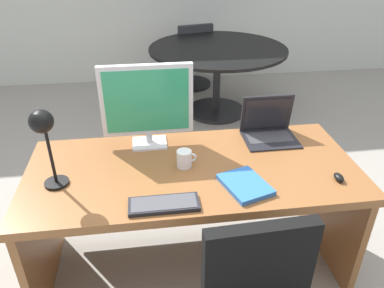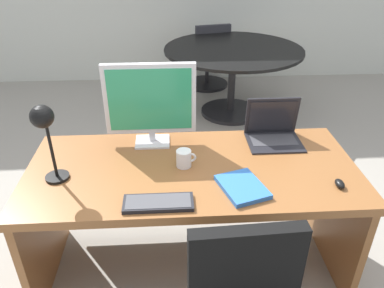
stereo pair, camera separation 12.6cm
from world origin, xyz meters
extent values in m
plane|color=gray|center=(0.00, 1.50, 0.00)|extent=(12.00, 12.00, 0.00)
cube|color=brown|center=(0.00, 0.00, 0.72)|extent=(1.77, 0.80, 0.05)
cube|color=brown|center=(-0.86, 0.00, 0.35)|extent=(0.04, 0.70, 0.70)
cube|color=brown|center=(0.86, 0.00, 0.35)|extent=(0.04, 0.70, 0.70)
cube|color=brown|center=(0.00, 0.30, 0.38)|extent=(1.56, 0.02, 0.49)
cube|color=silver|center=(-0.22, 0.28, 0.75)|extent=(0.20, 0.16, 0.01)
cube|color=silver|center=(-0.22, 0.29, 0.79)|extent=(0.04, 0.02, 0.07)
cube|color=silver|center=(-0.22, 0.28, 1.02)|extent=(0.51, 0.04, 0.41)
cube|color=#2D9966|center=(-0.22, 0.26, 1.02)|extent=(0.46, 0.00, 0.36)
cube|color=black|center=(0.50, 0.23, 0.75)|extent=(0.32, 0.25, 0.01)
cube|color=#38383D|center=(0.50, 0.25, 0.75)|extent=(0.27, 0.14, 0.00)
cube|color=black|center=(0.50, 0.34, 0.87)|extent=(0.32, 0.04, 0.24)
cube|color=black|center=(0.50, 0.33, 0.87)|extent=(0.28, 0.03, 0.20)
cube|color=black|center=(-0.18, -0.30, 0.75)|extent=(0.33, 0.12, 0.02)
cube|color=#47474C|center=(-0.18, -0.30, 0.76)|extent=(0.30, 0.11, 0.00)
ellipsoid|color=black|center=(0.72, -0.22, 0.76)|extent=(0.04, 0.07, 0.03)
cylinder|color=black|center=(-0.70, -0.06, 0.75)|extent=(0.12, 0.12, 0.01)
cylinder|color=black|center=(-0.70, -0.06, 0.91)|extent=(0.02, 0.02, 0.31)
sphere|color=black|center=(-0.70, -0.09, 1.11)|extent=(0.11, 0.11, 0.11)
cube|color=blue|center=(0.23, -0.21, 0.76)|extent=(0.26, 0.30, 0.02)
cylinder|color=white|center=(-0.05, 0.01, 0.79)|extent=(0.08, 0.08, 0.09)
torus|color=white|center=(-0.01, 0.01, 0.79)|extent=(0.05, 0.01, 0.05)
cube|color=black|center=(0.16, -0.70, 0.69)|extent=(0.44, 0.08, 0.49)
cylinder|color=black|center=(0.57, 2.22, 0.02)|extent=(0.66, 0.66, 0.04)
cylinder|color=black|center=(0.57, 2.22, 0.38)|extent=(0.08, 0.08, 0.68)
cylinder|color=black|center=(0.57, 2.22, 0.74)|extent=(1.47, 1.47, 0.03)
cylinder|color=black|center=(0.39, 3.11, 0.02)|extent=(0.56, 0.56, 0.04)
cylinder|color=black|center=(0.39, 3.11, 0.18)|extent=(0.05, 0.05, 0.29)
cube|color=#2D2D33|center=(0.39, 3.11, 0.37)|extent=(0.54, 0.54, 0.08)
cube|color=#2D2D33|center=(0.43, 2.90, 0.63)|extent=(0.44, 0.15, 0.44)
camera|label=1|loc=(-0.23, -1.66, 1.86)|focal=35.10mm
camera|label=2|loc=(-0.11, -1.67, 1.86)|focal=35.10mm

